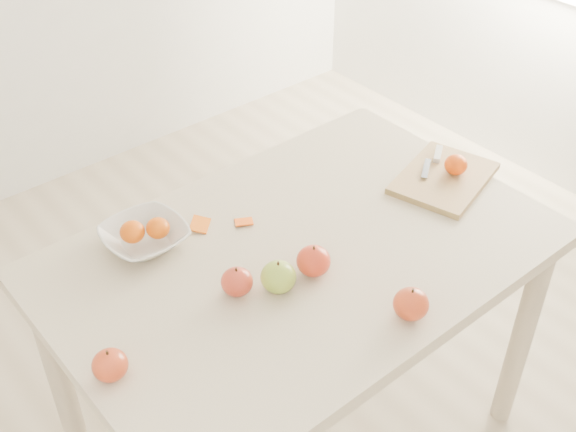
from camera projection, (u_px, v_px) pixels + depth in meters
table at (301, 279)px, 1.79m from camera, size 1.20×0.80×0.75m
cutting_board at (444, 178)px, 1.95m from camera, size 0.33×0.28×0.02m
board_tangerine at (456, 165)px, 1.94m from camera, size 0.06×0.06×0.05m
fruit_bowl at (145, 237)px, 1.73m from camera, size 0.20×0.20×0.05m
bowl_tangerine_near at (132, 232)px, 1.71m from camera, size 0.06×0.06×0.05m
bowl_tangerine_far at (158, 228)px, 1.72m from camera, size 0.06×0.06×0.05m
orange_peel_a at (200, 226)px, 1.80m from camera, size 0.07×0.07×0.01m
orange_peel_b at (244, 223)px, 1.81m from camera, size 0.06×0.05×0.01m
paring_knife at (436, 156)px, 2.01m from camera, size 0.16×0.09×0.01m
apple_green at (278, 277)px, 1.60m from camera, size 0.08×0.08×0.07m
apple_red_e at (314, 261)px, 1.64m from camera, size 0.08×0.08×0.07m
apple_red_d at (110, 365)px, 1.41m from camera, size 0.07×0.07×0.06m
apple_red_c at (411, 304)px, 1.54m from camera, size 0.08×0.08×0.07m
apple_red_b at (237, 282)px, 1.59m from camera, size 0.07×0.07×0.07m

